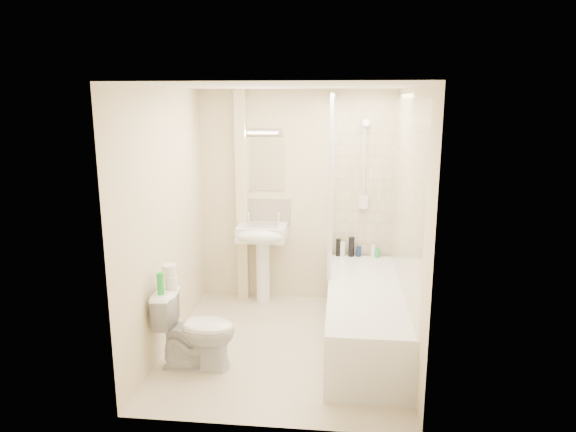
# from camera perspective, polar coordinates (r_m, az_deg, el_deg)

# --- Properties ---
(floor) EXTENTS (2.50, 2.50, 0.00)m
(floor) POSITION_cam_1_polar(r_m,az_deg,el_deg) (5.04, -0.38, -14.19)
(floor) COLOR beige
(floor) RESTS_ON ground
(wall_back) EXTENTS (2.20, 0.02, 2.40)m
(wall_back) POSITION_cam_1_polar(r_m,az_deg,el_deg) (5.84, 0.97, 2.07)
(wall_back) COLOR beige
(wall_back) RESTS_ON ground
(wall_left) EXTENTS (0.02, 2.50, 2.40)m
(wall_left) POSITION_cam_1_polar(r_m,az_deg,el_deg) (4.86, -13.39, -0.46)
(wall_left) COLOR beige
(wall_left) RESTS_ON ground
(wall_right) EXTENTS (0.02, 2.50, 2.40)m
(wall_right) POSITION_cam_1_polar(r_m,az_deg,el_deg) (4.63, 13.26, -1.12)
(wall_right) COLOR beige
(wall_right) RESTS_ON ground
(ceiling) EXTENTS (2.20, 2.50, 0.02)m
(ceiling) POSITION_cam_1_polar(r_m,az_deg,el_deg) (4.49, -0.42, 14.25)
(ceiling) COLOR white
(ceiling) RESTS_ON wall_back
(tile_back) EXTENTS (0.70, 0.01, 1.75)m
(tile_back) POSITION_cam_1_polar(r_m,az_deg,el_deg) (5.77, 8.42, 4.08)
(tile_back) COLOR beige
(tile_back) RESTS_ON wall_back
(tile_right) EXTENTS (0.01, 2.10, 1.75)m
(tile_right) POSITION_cam_1_polar(r_m,az_deg,el_deg) (4.72, 13.04, 1.95)
(tile_right) COLOR beige
(tile_right) RESTS_ON wall_right
(pipe_boxing) EXTENTS (0.12, 0.12, 2.40)m
(pipe_boxing) POSITION_cam_1_polar(r_m,az_deg,el_deg) (5.86, -5.14, 2.07)
(pipe_boxing) COLOR beige
(pipe_boxing) RESTS_ON ground
(splashback) EXTENTS (0.60, 0.02, 0.30)m
(splashback) POSITION_cam_1_polar(r_m,az_deg,el_deg) (5.90, -2.63, 0.50)
(splashback) COLOR beige
(splashback) RESTS_ON wall_back
(mirror) EXTENTS (0.46, 0.01, 0.60)m
(mirror) POSITION_cam_1_polar(r_m,az_deg,el_deg) (5.81, -2.68, 5.81)
(mirror) COLOR white
(mirror) RESTS_ON wall_back
(strip_light) EXTENTS (0.42, 0.07, 0.07)m
(strip_light) POSITION_cam_1_polar(r_m,az_deg,el_deg) (5.75, -2.76, 9.44)
(strip_light) COLOR silver
(strip_light) RESTS_ON wall_back
(bathtub) EXTENTS (0.70, 2.10, 0.55)m
(bathtub) POSITION_cam_1_polar(r_m,az_deg,el_deg) (5.03, 8.49, -10.77)
(bathtub) COLOR white
(bathtub) RESTS_ON ground
(shower_screen) EXTENTS (0.04, 0.92, 1.80)m
(shower_screen) POSITION_cam_1_polar(r_m,az_deg,el_deg) (5.33, 4.85, 3.72)
(shower_screen) COLOR white
(shower_screen) RESTS_ON bathtub
(shower_fixture) EXTENTS (0.10, 0.16, 0.99)m
(shower_fixture) POSITION_cam_1_polar(r_m,az_deg,el_deg) (5.71, 8.46, 5.21)
(shower_fixture) COLOR white
(shower_fixture) RESTS_ON wall_back
(pedestal_sink) EXTENTS (0.54, 0.49, 1.04)m
(pedestal_sink) POSITION_cam_1_polar(r_m,az_deg,el_deg) (5.76, -2.93, -2.88)
(pedestal_sink) COLOR white
(pedestal_sink) RESTS_ON ground
(bottle_black_a) EXTENTS (0.05, 0.05, 0.20)m
(bottle_black_a) POSITION_cam_1_polar(r_m,az_deg,el_deg) (5.86, 5.61, -3.49)
(bottle_black_a) COLOR black
(bottle_black_a) RESTS_ON bathtub
(bottle_white_a) EXTENTS (0.06, 0.06, 0.16)m
(bottle_white_a) POSITION_cam_1_polar(r_m,az_deg,el_deg) (5.86, 6.07, -3.68)
(bottle_white_a) COLOR white
(bottle_white_a) RESTS_ON bathtub
(bottle_black_b) EXTENTS (0.07, 0.07, 0.22)m
(bottle_black_b) POSITION_cam_1_polar(r_m,az_deg,el_deg) (5.85, 7.07, -3.41)
(bottle_black_b) COLOR black
(bottle_black_b) RESTS_ON bathtub
(bottle_blue) EXTENTS (0.06, 0.06, 0.12)m
(bottle_blue) POSITION_cam_1_polar(r_m,az_deg,el_deg) (5.87, 7.84, -3.92)
(bottle_blue) COLOR navy
(bottle_blue) RESTS_ON bathtub
(bottle_white_b) EXTENTS (0.05, 0.05, 0.14)m
(bottle_white_b) POSITION_cam_1_polar(r_m,az_deg,el_deg) (5.88, 9.43, -3.85)
(bottle_white_b) COLOR white
(bottle_white_b) RESTS_ON bathtub
(bottle_green) EXTENTS (0.06, 0.06, 0.10)m
(bottle_green) POSITION_cam_1_polar(r_m,az_deg,el_deg) (5.89, 9.91, -4.07)
(bottle_green) COLOR green
(bottle_green) RESTS_ON bathtub
(toilet) EXTENTS (0.39, 0.68, 0.69)m
(toilet) POSITION_cam_1_polar(r_m,az_deg,el_deg) (4.62, -10.16, -12.28)
(toilet) COLOR white
(toilet) RESTS_ON ground
(toilet_roll_lower) EXTENTS (0.11, 0.11, 0.11)m
(toilet_roll_lower) POSITION_cam_1_polar(r_m,az_deg,el_deg) (4.58, -12.84, -7.23)
(toilet_roll_lower) COLOR white
(toilet_roll_lower) RESTS_ON toilet
(toilet_roll_upper) EXTENTS (0.12, 0.12, 0.11)m
(toilet_roll_upper) POSITION_cam_1_polar(r_m,az_deg,el_deg) (4.56, -13.07, -5.94)
(toilet_roll_upper) COLOR white
(toilet_roll_upper) RESTS_ON toilet_roll_lower
(green_bottle) EXTENTS (0.06, 0.06, 0.19)m
(green_bottle) POSITION_cam_1_polar(r_m,az_deg,el_deg) (4.46, -13.99, -7.30)
(green_bottle) COLOR green
(green_bottle) RESTS_ON toilet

